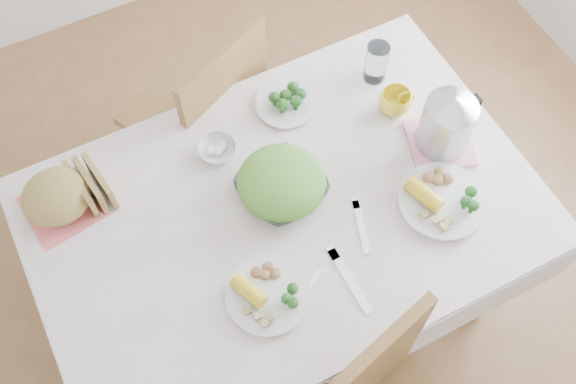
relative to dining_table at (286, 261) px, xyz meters
name	(u,v)px	position (x,y,z in m)	size (l,w,h in m)	color
floor	(286,298)	(0.00, 0.00, -0.38)	(3.60, 3.60, 0.00)	brown
dining_table	(286,261)	(0.00, 0.00, 0.00)	(1.40, 0.90, 0.75)	brown
tablecloth	(285,210)	(0.00, 0.00, 0.38)	(1.50, 1.00, 0.01)	silver
chair_far	(193,111)	(-0.05, 0.68, 0.09)	(0.43, 0.43, 0.94)	brown
salad_bowl	(282,188)	(0.02, 0.06, 0.42)	(0.25, 0.25, 0.06)	white
dinner_plate_left	(268,296)	(-0.17, -0.23, 0.40)	(0.24, 0.24, 0.02)	white
dinner_plate_right	(442,201)	(0.43, -0.20, 0.40)	(0.27, 0.27, 0.02)	white
broccoli_plate	(286,104)	(0.18, 0.34, 0.40)	(0.20, 0.20, 0.02)	beige
napkin	(63,206)	(-0.59, 0.31, 0.39)	(0.21, 0.21, 0.00)	#F86A66
bread_loaf	(57,198)	(-0.59, 0.31, 0.45)	(0.20, 0.19, 0.12)	olive
fruit_bowl	(217,150)	(-0.10, 0.27, 0.41)	(0.12, 0.12, 0.04)	white
yellow_mug	(395,102)	(0.48, 0.16, 0.43)	(0.10, 0.10, 0.08)	yellow
glass_tumbler	(376,64)	(0.50, 0.31, 0.45)	(0.08, 0.08, 0.14)	white
pink_tray	(440,143)	(0.54, -0.02, 0.40)	(0.20, 0.20, 0.02)	pink
electric_kettle	(447,122)	(0.54, -0.02, 0.51)	(0.16, 0.16, 0.22)	#B2B5BA
fork_left	(350,281)	(0.06, -0.29, 0.39)	(0.03, 0.22, 0.00)	silver
fork_right	(361,227)	(0.17, -0.16, 0.39)	(0.02, 0.18, 0.00)	silver
knife	(305,291)	(-0.07, -0.26, 0.39)	(0.02, 0.17, 0.00)	silver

